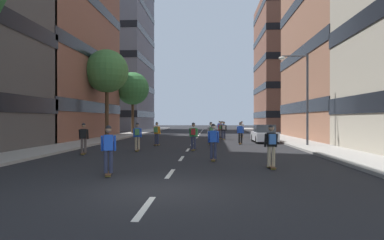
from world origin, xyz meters
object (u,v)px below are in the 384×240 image
(skater_1, at_px, (240,132))
(skater_11, at_px, (157,132))
(skater_6, at_px, (224,129))
(skater_12, at_px, (137,135))
(skater_2, at_px, (221,129))
(street_tree_mid, at_px, (133,89))
(skater_3, at_px, (84,137))
(skater_8, at_px, (213,140))
(skater_9, at_px, (222,128))
(skater_10, at_px, (108,148))
(skater_4, at_px, (242,128))
(skater_5, at_px, (193,134))
(skater_13, at_px, (219,127))
(skater_0, at_px, (211,132))
(parked_car_near, at_px, (264,134))
(skater_7, at_px, (271,144))
(street_tree_near, at_px, (107,71))
(streetlamp_right, at_px, (302,89))

(skater_1, distance_m, skater_11, 6.69)
(skater_6, height_order, skater_12, same)
(skater_2, bearing_deg, street_tree_mid, 138.10)
(skater_3, bearing_deg, skater_8, -20.03)
(skater_6, bearing_deg, skater_9, 89.63)
(skater_2, relative_size, skater_10, 1.00)
(skater_2, relative_size, skater_6, 1.00)
(skater_2, height_order, skater_4, same)
(skater_5, bearing_deg, skater_2, 80.94)
(skater_6, relative_size, skater_13, 1.00)
(skater_5, bearing_deg, skater_10, -103.72)
(skater_13, bearing_deg, skater_5, -95.42)
(skater_0, distance_m, skater_12, 7.33)
(skater_1, bearing_deg, skater_4, 84.46)
(skater_1, bearing_deg, skater_9, 94.81)
(skater_1, height_order, skater_5, same)
(skater_1, height_order, skater_2, same)
(parked_car_near, height_order, skater_7, skater_7)
(street_tree_mid, xyz_separation_m, skater_9, (11.51, -5.00, -4.96))
(skater_9, bearing_deg, skater_12, -107.19)
(skater_0, distance_m, skater_9, 13.35)
(street_tree_mid, height_order, skater_13, street_tree_mid)
(skater_9, bearing_deg, skater_4, -34.75)
(skater_0, height_order, skater_1, same)
(street_tree_near, relative_size, skater_13, 4.89)
(street_tree_near, relative_size, skater_8, 4.89)
(street_tree_near, distance_m, skater_13, 17.29)
(parked_car_near, height_order, street_tree_near, street_tree_near)
(skater_4, bearing_deg, streetlamp_right, -76.93)
(skater_8, relative_size, skater_13, 1.00)
(streetlamp_right, relative_size, skater_12, 3.65)
(street_tree_near, height_order, skater_5, street_tree_near)
(skater_0, height_order, skater_12, same)
(skater_0, bearing_deg, skater_3, -132.41)
(parked_car_near, distance_m, skater_6, 5.09)
(skater_11, height_order, skater_13, same)
(street_tree_mid, height_order, skater_4, street_tree_mid)
(parked_car_near, xyz_separation_m, skater_3, (-11.75, -10.85, 0.29))
(skater_12, relative_size, skater_13, 1.00)
(skater_7, xyz_separation_m, skater_9, (-1.12, 26.49, 0.00))
(skater_2, bearing_deg, skater_5, -99.06)
(parked_car_near, height_order, street_tree_mid, street_tree_mid)
(skater_13, bearing_deg, parked_car_near, -77.53)
(street_tree_near, bearing_deg, parked_car_near, -14.39)
(street_tree_near, bearing_deg, skater_0, -33.46)
(skater_5, bearing_deg, skater_8, -77.49)
(skater_3, xyz_separation_m, skater_12, (2.62, 2.17, 0.03))
(street_tree_near, bearing_deg, skater_4, 20.43)
(parked_car_near, distance_m, skater_9, 10.83)
(skater_5, xyz_separation_m, skater_11, (-2.97, 4.01, 0.00))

